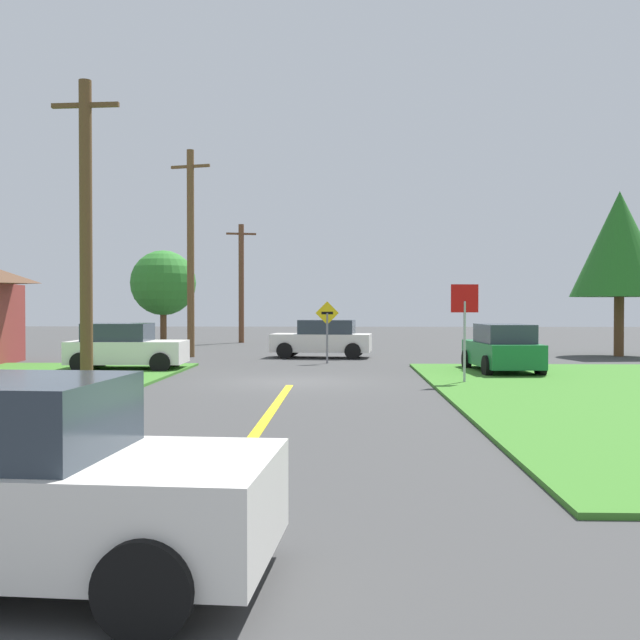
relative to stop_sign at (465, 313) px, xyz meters
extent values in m
plane|color=#3F3F3F|center=(-4.89, 0.60, -2.00)|extent=(120.00, 120.00, 0.00)
cube|color=yellow|center=(-4.89, -7.40, -1.99)|extent=(0.20, 14.00, 0.01)
cylinder|color=#9EA0A8|center=(0.00, 0.00, -0.83)|extent=(0.07, 0.07, 2.34)
cube|color=red|center=(0.00, 0.00, 0.42)|extent=(0.78, 0.17, 0.79)
cube|color=#196B33|center=(1.79, 3.66, -1.36)|extent=(1.96, 4.26, 0.76)
cube|color=#2D3842|center=(1.81, 3.33, -0.68)|extent=(1.64, 2.38, 0.60)
cylinder|color=black|center=(0.87, 5.02, -1.66)|extent=(0.26, 0.69, 0.68)
cylinder|color=black|center=(2.53, 5.12, -1.66)|extent=(0.26, 0.69, 0.68)
cylinder|color=black|center=(1.05, 2.19, -1.66)|extent=(0.26, 0.69, 0.68)
cylinder|color=black|center=(2.71, 2.30, -1.66)|extent=(0.26, 0.69, 0.68)
cube|color=white|center=(-6.05, -15.28, -1.36)|extent=(4.40, 2.14, 0.76)
cylinder|color=black|center=(-4.54, -14.48, -1.66)|extent=(0.69, 0.27, 0.68)
cylinder|color=black|center=(-4.66, -16.29, -1.66)|extent=(0.69, 0.27, 0.68)
cube|color=white|center=(-4.37, 10.97, -1.36)|extent=(4.38, 2.18, 0.76)
cube|color=#2D3842|center=(-4.13, 10.94, -0.68)|extent=(2.47, 1.78, 0.60)
cylinder|color=black|center=(-5.88, 10.26, -1.66)|extent=(0.70, 0.29, 0.68)
cylinder|color=black|center=(-5.70, 11.97, -1.66)|extent=(0.70, 0.29, 0.68)
cylinder|color=black|center=(-3.03, 9.96, -1.66)|extent=(0.70, 0.29, 0.68)
cylinder|color=black|center=(-2.85, 11.67, -1.66)|extent=(0.70, 0.29, 0.68)
cube|color=white|center=(-10.76, 4.21, -1.36)|extent=(3.91, 2.03, 0.76)
cube|color=#2D3842|center=(-11.09, 4.20, -0.68)|extent=(2.16, 1.76, 0.60)
cylinder|color=black|center=(-9.47, 5.20, -1.66)|extent=(0.68, 0.23, 0.68)
cylinder|color=black|center=(-9.43, 3.28, -1.66)|extent=(0.68, 0.23, 0.68)
cylinder|color=black|center=(-12.10, 5.14, -1.66)|extent=(0.68, 0.23, 0.68)
cylinder|color=black|center=(-12.05, 3.23, -1.66)|extent=(0.68, 0.23, 0.68)
cylinder|color=brown|center=(-10.11, -1.74, 2.04)|extent=(0.33, 0.33, 8.08)
cube|color=brown|center=(-10.11, -1.74, 5.43)|extent=(1.80, 0.23, 0.12)
cylinder|color=brown|center=(-10.04, 11.18, 2.49)|extent=(0.31, 0.31, 8.97)
cube|color=brown|center=(-10.04, 11.18, 6.25)|extent=(1.77, 0.55, 0.12)
cylinder|color=brown|center=(-9.63, 24.09, 1.59)|extent=(0.33, 0.33, 7.16)
cube|color=brown|center=(-9.63, 24.09, 4.59)|extent=(1.78, 0.54, 0.12)
cylinder|color=slate|center=(-4.04, 7.72, -1.03)|extent=(0.08, 0.08, 1.94)
cube|color=yellow|center=(-4.04, 7.72, -0.05)|extent=(0.90, 0.16, 0.91)
cube|color=black|center=(-4.04, 7.72, -0.05)|extent=(0.45, 0.10, 0.10)
cylinder|color=brown|center=(8.72, 12.31, -0.68)|extent=(0.42, 0.42, 2.63)
cone|color=#246722|center=(8.72, 12.31, 2.95)|extent=(4.22, 4.22, 4.64)
cylinder|color=brown|center=(-13.59, 20.82, -0.96)|extent=(0.36, 0.36, 2.06)
sphere|color=#2D7C29|center=(-13.59, 20.82, 1.53)|extent=(3.66, 3.66, 3.66)
camera|label=1|loc=(-3.35, -21.12, 0.19)|focal=42.13mm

